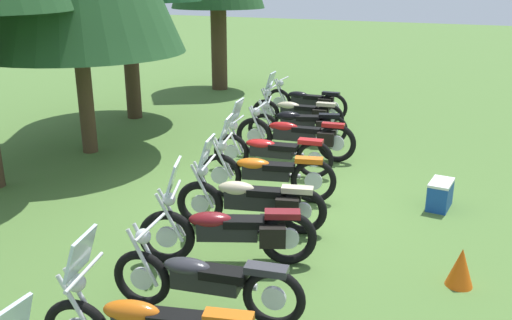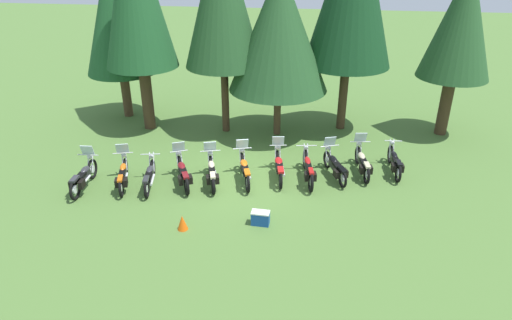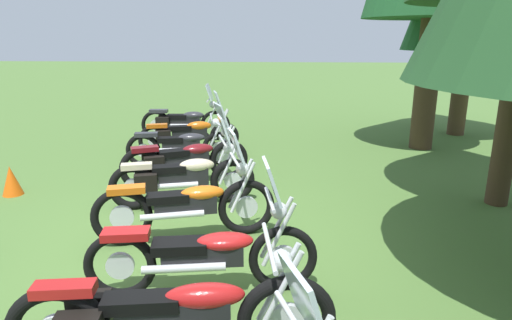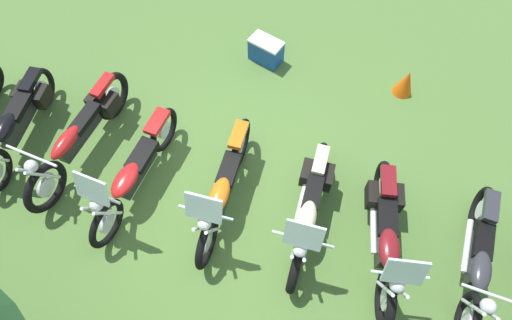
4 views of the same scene
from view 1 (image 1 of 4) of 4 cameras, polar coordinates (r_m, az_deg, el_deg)
The scene contains 12 objects.
ground_plane at distance 9.07m, azimuth 0.61°, elevation -4.00°, with size 80.00×80.00×0.00m, color #4C7033.
motorcycle_2 at distance 5.95m, azimuth -5.41°, elevation -12.30°, with size 0.71×2.13×0.99m.
motorcycle_3 at distance 6.91m, azimuth -2.78°, elevation -7.28°, with size 1.07×2.09×1.37m.
motorcycle_4 at distance 7.81m, azimuth -0.41°, elevation -4.20°, with size 0.92×2.13×1.36m.
motorcycle_5 at distance 8.88m, azimuth 0.84°, elevation -1.25°, with size 0.86×2.22×1.38m.
motorcycle_6 at distance 10.09m, azimuth 1.51°, elevation 1.08°, with size 0.68×2.27×1.36m.
motorcycle_7 at distance 10.99m, azimuth 4.24°, elevation 2.52°, with size 0.80×2.45×1.04m.
motorcycle_8 at distance 11.97m, azimuth 4.47°, elevation 3.83°, with size 1.02×2.07×1.34m.
motorcycle_9 at distance 13.04m, azimuth 4.39°, elevation 5.02°, with size 0.78×2.25×1.36m.
motorcycle_10 at distance 14.20m, azimuth 5.32°, elevation 6.05°, with size 0.65×2.21×1.02m.
picnic_cooler at distance 9.11m, azimuth 18.57°, elevation -3.42°, with size 0.58×0.35×0.44m.
traffic_cone at distance 6.96m, azimuth 20.49°, elevation -10.38°, with size 0.32×0.32×0.48m, color #EA590F.
Camera 1 is at (-7.59, -3.58, 3.44)m, focal length 38.52 mm.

